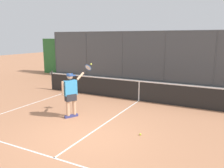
# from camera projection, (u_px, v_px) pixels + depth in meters

# --- Properties ---
(ground_plane) EXTENTS (60.00, 60.00, 0.00)m
(ground_plane) POSITION_uv_depth(u_px,v_px,m) (87.00, 136.00, 6.95)
(ground_plane) COLOR #B27551
(court_line_markings) EXTENTS (8.27, 10.77, 0.01)m
(court_line_markings) POSITION_uv_depth(u_px,v_px,m) (47.00, 163.00, 5.46)
(court_line_markings) COLOR white
(court_line_markings) RESTS_ON ground
(fence_backdrop) EXTENTS (20.44, 1.37, 3.34)m
(fence_backdrop) POSITION_uv_depth(u_px,v_px,m) (167.00, 61.00, 14.90)
(fence_backdrop) COLOR #474C51
(fence_backdrop) RESTS_ON ground
(tennis_net) EXTENTS (10.63, 0.09, 1.07)m
(tennis_net) POSITION_uv_depth(u_px,v_px,m) (139.00, 90.00, 10.73)
(tennis_net) COLOR #2D2D2D
(tennis_net) RESTS_ON ground
(tennis_player) EXTENTS (0.61, 1.34, 1.94)m
(tennis_player) POSITION_uv_depth(u_px,v_px,m) (71.00, 92.00, 8.42)
(tennis_player) COLOR navy
(tennis_player) RESTS_ON ground
(tennis_ball_near_baseline) EXTENTS (0.07, 0.07, 0.07)m
(tennis_ball_near_baseline) POSITION_uv_depth(u_px,v_px,m) (140.00, 134.00, 7.00)
(tennis_ball_near_baseline) COLOR #C1D138
(tennis_ball_near_baseline) RESTS_ON ground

